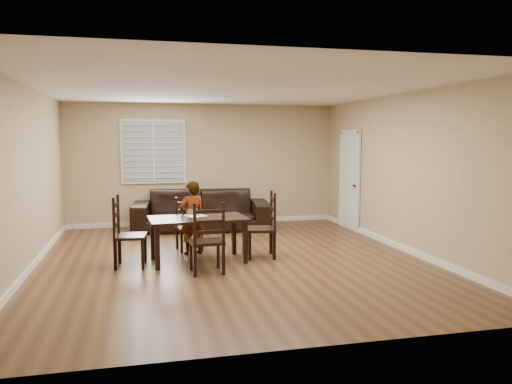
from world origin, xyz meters
TOP-DOWN VIEW (x-y plane):
  - ground at (0.00, 0.00)m, footprint 7.00×7.00m
  - room at (0.04, 0.18)m, footprint 6.04×7.04m
  - dining_table at (-0.54, 0.01)m, footprint 1.55×0.94m
  - chair_near at (-0.61, 0.96)m, footprint 0.47×0.44m
  - chair_far at (-0.49, -0.80)m, footprint 0.49×0.46m
  - chair_left at (-1.69, -0.05)m, footprint 0.50×0.53m
  - chair_right at (0.61, 0.06)m, footprint 0.51×0.54m
  - child at (-0.58, 0.55)m, footprint 0.51×0.41m
  - napkin at (-0.55, 0.17)m, footprint 0.37×0.37m
  - donut at (-0.53, 0.18)m, footprint 0.11×0.11m
  - sofa at (-0.14, 2.82)m, footprint 2.96×1.40m

SIDE VIEW (x-z plane):
  - ground at x=0.00m, z-range 0.00..0.00m
  - chair_near at x=-0.61m, z-range -0.04..0.87m
  - sofa at x=-0.14m, z-range 0.00..0.84m
  - chair_far at x=-0.49m, z-range -0.05..0.99m
  - chair_right at x=0.61m, z-range -0.05..1.02m
  - chair_left at x=-1.69m, z-range -0.05..1.02m
  - dining_table at x=-0.54m, z-range 0.26..0.96m
  - child at x=-0.58m, z-range 0.00..1.23m
  - napkin at x=-0.55m, z-range 0.70..0.70m
  - donut at x=-0.53m, z-range 0.71..0.75m
  - room at x=0.04m, z-range 0.45..3.17m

